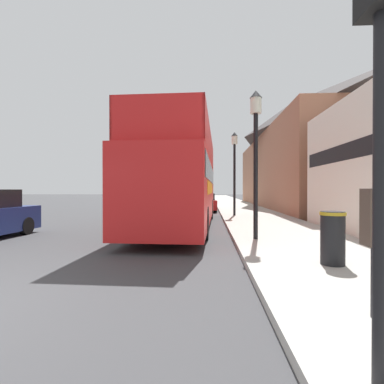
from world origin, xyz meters
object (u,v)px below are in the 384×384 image
at_px(parked_car_ahead_of_bus, 203,203).
at_px(lamp_post_nearest, 256,136).
at_px(litter_bin, 333,236).
at_px(tour_bus, 182,185).
at_px(lamp_post_second, 234,158).

height_order(parked_car_ahead_of_bus, lamp_post_nearest, lamp_post_nearest).
bearing_deg(parked_car_ahead_of_bus, litter_bin, -82.79).
xyz_separation_m(tour_bus, litter_bin, (3.48, -6.94, -1.11)).
height_order(tour_bus, lamp_post_second, lamp_post_second).
bearing_deg(lamp_post_second, litter_bin, -85.06).
xyz_separation_m(tour_bus, lamp_post_nearest, (2.48, -4.01, 1.35)).
relative_size(lamp_post_nearest, lamp_post_second, 0.93).
bearing_deg(lamp_post_nearest, tour_bus, 121.73).
bearing_deg(tour_bus, litter_bin, -61.35).
distance_m(tour_bus, lamp_post_second, 4.89).
bearing_deg(lamp_post_nearest, lamp_post_second, 89.52).
xyz_separation_m(parked_car_ahead_of_bus, litter_bin, (2.80, -16.02, 0.06)).
relative_size(parked_car_ahead_of_bus, lamp_post_second, 0.91).
bearing_deg(litter_bin, lamp_post_nearest, 108.91).
bearing_deg(litter_bin, tour_bus, 116.66).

